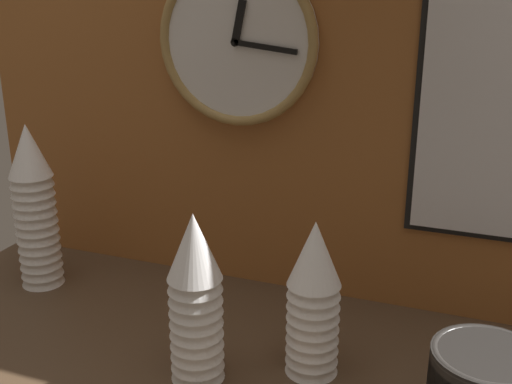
{
  "coord_description": "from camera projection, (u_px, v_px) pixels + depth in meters",
  "views": [
    {
      "loc": [
        0.3,
        -0.96,
        0.66
      ],
      "look_at": [
        -0.07,
        0.04,
        0.29
      ],
      "focal_mm": 45.0,
      "sensor_mm": 36.0,
      "label": 1
    }
  ],
  "objects": [
    {
      "name": "wall_clock",
      "position": [
        237.0,
        42.0,
        1.26
      ],
      "size": [
        0.34,
        0.03,
        0.34
      ],
      "color": "white"
    },
    {
      "name": "cup_stack_center",
      "position": [
        196.0,
        299.0,
        1.05
      ],
      "size": [
        0.09,
        0.09,
        0.3
      ],
      "color": "white",
      "rests_on": "ground_plane"
    },
    {
      "name": "ground_plane",
      "position": [
        286.0,
        363.0,
        1.17
      ],
      "size": [
        1.6,
        0.56,
        0.04
      ],
      "primitive_type": "cube",
      "color": "#4C3826"
    },
    {
      "name": "cup_stack_far_left",
      "position": [
        35.0,
        207.0,
        1.37
      ],
      "size": [
        0.09,
        0.09,
        0.36
      ],
      "color": "white",
      "rests_on": "ground_plane"
    },
    {
      "name": "cup_stack_center_right",
      "position": [
        313.0,
        299.0,
        1.07
      ],
      "size": [
        0.09,
        0.09,
        0.28
      ],
      "color": "white",
      "rests_on": "ground_plane"
    },
    {
      "name": "wall_tiled_back",
      "position": [
        333.0,
        44.0,
        1.23
      ],
      "size": [
        1.6,
        0.03,
        1.05
      ],
      "color": "#A3602D",
      "rests_on": "ground_plane"
    }
  ]
}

